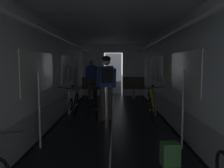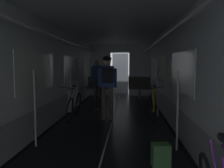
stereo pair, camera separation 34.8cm
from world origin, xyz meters
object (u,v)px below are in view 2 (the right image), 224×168
bicycle_yellow (152,105)px  person_cyclist_aisle (107,80)px  bench_seat_far_left (98,85)px  bicycle_black_in_aisle (97,104)px  backpack_on_floor (161,155)px  person_standing_near_bench (97,77)px  bench_seat_far_right (139,86)px  bicycle_white (74,105)px

bicycle_yellow → person_cyclist_aisle: (-1.23, -0.23, 0.69)m
bench_seat_far_left → bicycle_black_in_aisle: 3.66m
backpack_on_floor → bench_seat_far_left: bearing=105.2°
person_standing_near_bench → backpack_on_floor: bearing=-74.0°
bicycle_yellow → person_standing_near_bench: person_standing_near_bench is taller
bench_seat_far_right → person_cyclist_aisle: person_cyclist_aisle is taller
bicycle_yellow → backpack_on_floor: bearing=-93.4°
bench_seat_far_left → person_cyclist_aisle: bearing=-79.1°
bench_seat_far_right → person_cyclist_aisle: (-1.05, -3.89, 0.50)m
person_standing_near_bench → backpack_on_floor: person_standing_near_bench is taller
backpack_on_floor → bicycle_yellow: bearing=86.6°
person_cyclist_aisle → bicycle_black_in_aisle: (-0.31, 0.27, -0.69)m
bicycle_yellow → bicycle_white: (-2.15, -0.20, 0.00)m
bicycle_yellow → person_standing_near_bench: 3.88m
bench_seat_far_left → person_cyclist_aisle: 4.00m
backpack_on_floor → bench_seat_far_right: bearing=90.0°
backpack_on_floor → bicycle_white: bearing=125.4°
bicycle_yellow → bicycle_white: size_ratio=1.00×
bench_seat_far_left → bicycle_yellow: bicycle_yellow is taller
person_cyclist_aisle → bench_seat_far_left: bearing=100.9°
bicycle_white → backpack_on_floor: 3.41m
bench_seat_far_left → backpack_on_floor: 6.89m
bicycle_black_in_aisle → backpack_on_floor: bearing=-65.7°
bicycle_white → bicycle_black_in_aisle: size_ratio=1.01×
bench_seat_far_right → backpack_on_floor: bearing=-90.0°
person_standing_near_bench → bicycle_white: bearing=-92.8°
bench_seat_far_left → bicycle_white: (-0.17, -3.87, -0.19)m
bench_seat_far_right → person_standing_near_bench: size_ratio=0.58×
person_cyclist_aisle → backpack_on_floor: person_cyclist_aisle is taller
bicycle_black_in_aisle → person_standing_near_bench: bearing=97.7°
person_cyclist_aisle → backpack_on_floor: 3.08m
person_cyclist_aisle → backpack_on_floor: bearing=-69.1°
bicycle_white → bicycle_black_in_aisle: 0.65m
backpack_on_floor → bicycle_black_in_aisle: bearing=114.3°
bicycle_white → bicycle_black_in_aisle: bicycle_white is taller
person_standing_near_bench → bench_seat_far_left: bearing=90.4°
person_standing_near_bench → person_cyclist_aisle: bearing=-78.0°
bench_seat_far_left → backpack_on_floor: size_ratio=2.89×
bench_seat_far_right → person_cyclist_aisle: size_ratio=0.57×
bicycle_yellow → backpack_on_floor: size_ratio=4.98×
bicycle_black_in_aisle → bench_seat_far_right: bearing=69.4°
bicycle_black_in_aisle → person_standing_near_bench: 3.33m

